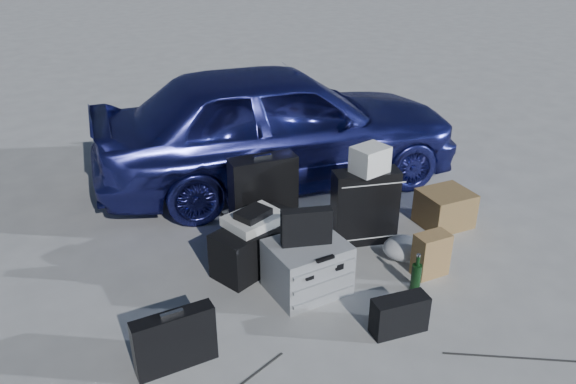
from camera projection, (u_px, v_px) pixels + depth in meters
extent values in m
plane|color=beige|center=(346.00, 303.00, 4.10)|extent=(60.00, 60.00, 0.00)
imported|color=#2E3293|center=(278.00, 124.00, 5.72)|extent=(3.91, 2.15, 1.26)
cube|color=gray|center=(307.00, 267.00, 4.16)|extent=(0.55, 0.45, 0.40)
cube|color=black|center=(306.00, 227.00, 4.02)|extent=(0.37, 0.21, 0.27)
cube|color=black|center=(175.00, 341.00, 3.44)|extent=(0.51, 0.13, 0.40)
cube|color=black|center=(263.00, 197.00, 4.81)|extent=(0.59, 0.28, 0.74)
cube|color=black|center=(365.00, 207.00, 4.74)|extent=(0.58, 0.35, 0.66)
cube|color=white|center=(370.00, 159.00, 4.53)|extent=(0.30, 0.26, 0.22)
cube|color=black|center=(257.00, 245.00, 4.47)|extent=(0.82, 0.55, 0.38)
cube|color=white|center=(254.00, 220.00, 4.37)|extent=(0.50, 0.42, 0.08)
cube|color=black|center=(253.00, 214.00, 4.32)|extent=(0.30, 0.26, 0.05)
cube|color=#A97B49|center=(431.00, 255.00, 4.36)|extent=(0.28, 0.18, 0.35)
cube|color=olive|center=(445.00, 208.00, 5.07)|extent=(0.47, 0.42, 0.33)
ellipsoid|color=silver|center=(404.00, 248.00, 4.60)|extent=(0.43, 0.40, 0.19)
cube|color=black|center=(399.00, 315.00, 3.76)|extent=(0.40, 0.21, 0.27)
cylinder|color=black|center=(416.00, 273.00, 4.18)|extent=(0.10, 0.10, 0.30)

